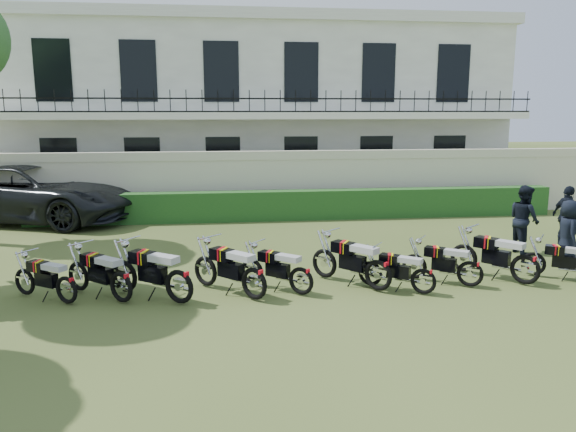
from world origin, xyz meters
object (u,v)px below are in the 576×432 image
motorcycle_2 (179,278)px  motorcycle_3 (254,276)px  officer_4 (524,219)px  motorcycle_7 (470,268)px  suv (35,193)px  motorcycle_6 (424,275)px  motorcycle_8 (526,262)px  motorcycle_1 (121,280)px  motorcycle_5 (378,268)px  officer_5 (567,217)px  motorcycle_0 (66,283)px  motorcycle_4 (301,274)px  officer_3 (568,233)px

motorcycle_2 → motorcycle_3: 1.45m
officer_4 → motorcycle_2: bearing=105.9°
motorcycle_7 → suv: 14.28m
suv → motorcycle_3: bearing=-124.1°
motorcycle_6 → suv: 13.60m
motorcycle_6 → motorcycle_8: size_ratio=0.86×
motorcycle_1 → motorcycle_2: size_ratio=0.86×
motorcycle_5 → motorcycle_1: bearing=139.1°
motorcycle_1 → motorcycle_7: bearing=-48.4°
motorcycle_2 → officer_5: size_ratio=1.04×
motorcycle_0 → motorcycle_1: (1.04, -0.06, 0.05)m
motorcycle_1 → motorcycle_2: 1.15m
motorcycle_2 → motorcycle_8: motorcycle_2 is taller
motorcycle_6 → motorcycle_4: bearing=120.4°
motorcycle_3 → motorcycle_0: bearing=132.6°
motorcycle_1 → motorcycle_4: bearing=-48.7°
motorcycle_4 → motorcycle_5: 1.62m
motorcycle_2 → officer_3: 9.33m
suv → officer_5: (15.55, -5.52, -0.12)m
officer_3 → motorcycle_1: bearing=112.6°
motorcycle_3 → suv: (-6.78, 8.87, 0.45)m
motorcycle_2 → motorcycle_5: (4.04, 0.29, -0.02)m
motorcycle_6 → officer_3: size_ratio=0.88×
motorcycle_1 → motorcycle_8: bearing=-48.5°
motorcycle_8 → officer_3: 2.37m
motorcycle_5 → officer_5: 6.93m
motorcycle_7 → officer_4: 3.79m
motorcycle_0 → motorcycle_6: motorcycle_0 is taller
motorcycle_3 → motorcycle_8: 5.84m
officer_5 → officer_4: bearing=96.4°
motorcycle_3 → motorcycle_7: (4.60, 0.26, -0.07)m
motorcycle_4 → motorcycle_7: motorcycle_4 is taller
motorcycle_0 → motorcycle_1: motorcycle_1 is taller
motorcycle_6 → motorcycle_7: bearing=-37.0°
officer_3 → officer_4: size_ratio=0.88×
officer_3 → officer_4: bearing=34.0°
motorcycle_4 → officer_5: (7.80, 3.17, 0.39)m
motorcycle_0 → officer_4: 11.22m
motorcycle_4 → motorcycle_8: (4.87, 0.08, 0.06)m
officer_4 → motorcycle_7: bearing=131.9°
motorcycle_0 → motorcycle_8: 9.46m
motorcycle_0 → motorcycle_2: 2.18m
motorcycle_1 → suv: (-4.21, 8.72, 0.48)m
motorcycle_5 → suv: (-9.37, 8.64, 0.45)m
motorcycle_8 → motorcycle_3: bearing=142.2°
motorcycle_5 → motorcycle_7: motorcycle_5 is taller
motorcycle_3 → motorcycle_4: motorcycle_3 is taller
suv → officer_4: 15.26m
motorcycle_8 → motorcycle_7: bearing=139.7°
motorcycle_1 → motorcycle_5: motorcycle_5 is taller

